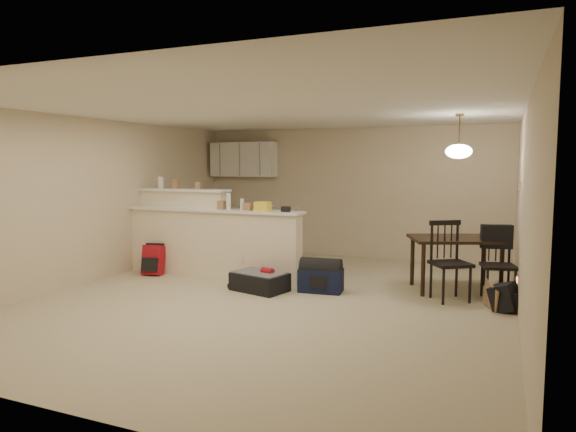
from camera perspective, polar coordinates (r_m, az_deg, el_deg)
The scene contains 23 objects.
room at distance 6.78m, azimuth -1.52°, elevation 1.10°, with size 7.00×7.02×2.50m.
breakfast_bar at distance 8.54m, azimuth -9.57°, elevation -2.34°, with size 3.08×0.58×1.39m.
upper_cabinets at distance 10.70m, azimuth -4.96°, elevation 6.28°, with size 1.40×0.34×0.70m, color white.
kitchen_counter at distance 10.58m, azimuth -4.26°, elevation -1.58°, with size 1.80×0.60×0.90m, color white.
thermostat at distance 7.71m, azimuth 24.33°, elevation 3.02°, with size 0.02×0.12×0.12m, color beige.
jar at distance 9.08m, azimuth -13.95°, elevation 3.64°, with size 0.10×0.10×0.20m, color silver.
cereal_box at distance 8.90m, azimuth -12.36°, elevation 3.51°, with size 0.10×0.07×0.16m, color #9A704F.
small_box at distance 8.66m, azimuth -9.99°, elevation 3.36°, with size 0.08×0.06×0.12m, color #9A704F.
bottle_a at distance 8.12m, azimuth -6.62°, elevation 1.63°, with size 0.07×0.07×0.26m, color silver.
bottle_b at distance 8.01m, azimuth -5.12°, elevation 1.30°, with size 0.06×0.06×0.18m, color silver.
bag_lump at distance 7.85m, azimuth -2.83°, elevation 1.08°, with size 0.22×0.18×0.14m, color #9A704F.
pouch at distance 7.70m, azimuth -0.24°, elevation 0.77°, with size 0.12×0.10×0.08m, color #9A704F.
extra_item_x at distance 8.19m, azimuth -7.41°, elevation 1.22°, with size 0.11×0.10×0.14m, color #9A704F.
extra_item_y at distance 7.97m, azimuth -4.54°, elevation 1.05°, with size 0.13×0.10×0.12m, color #9A704F.
dining_table at distance 7.67m, azimuth 18.12°, elevation -2.96°, with size 1.44×1.22×0.77m.
pendant_lamp at distance 7.59m, azimuth 18.44°, elevation 6.90°, with size 0.36×0.36×0.62m.
dining_chair_near at distance 7.11m, azimuth 17.63°, elevation -4.84°, with size 0.46×0.44×1.05m, color black, non-canonical shape.
dining_chair_far at distance 7.37m, azimuth 22.37°, elevation -4.96°, with size 0.42×0.40×0.97m, color black, non-canonical shape.
suitcase at distance 7.39m, azimuth -3.16°, elevation -7.32°, with size 0.76×0.49×0.26m, color black.
red_backpack at distance 8.69m, azimuth -14.73°, elevation -4.76°, with size 0.32×0.20×0.48m, color #AB131E.
navy_duffel at distance 7.34m, azimuth 3.67°, elevation -7.13°, with size 0.60×0.33×0.33m, color #111736.
black_daypack at distance 6.96m, azimuth 22.94°, elevation -8.32°, with size 0.37×0.26×0.32m, color black.
cardboard_sheet at distance 6.96m, azimuth 21.58°, elevation -8.32°, with size 0.41×0.02×0.31m, color #9A704F.
Camera 1 is at (2.78, -6.15, 1.80)m, focal length 32.00 mm.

